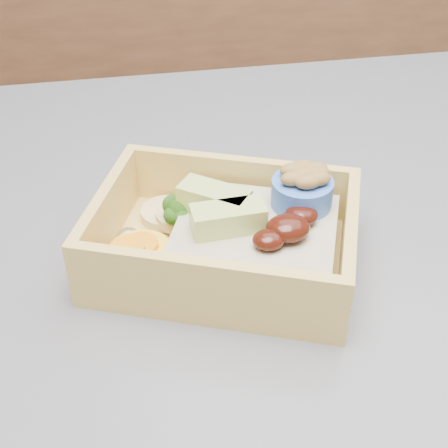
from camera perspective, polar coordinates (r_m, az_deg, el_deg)
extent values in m
cube|color=brown|center=(1.80, -14.15, 10.03)|extent=(3.20, 0.60, 0.90)
cube|color=#D6B258|center=(0.49, 0.00, -3.13)|extent=(0.23, 0.20, 0.01)
cube|color=#D6B258|center=(0.52, 1.43, 3.80)|extent=(0.18, 0.08, 0.05)
cube|color=#D6B258|center=(0.42, -1.78, -5.89)|extent=(0.18, 0.08, 0.05)
cube|color=#D6B258|center=(0.46, 11.28, -1.90)|extent=(0.05, 0.12, 0.05)
cube|color=#D6B258|center=(0.49, -10.62, 0.79)|extent=(0.05, 0.12, 0.05)
cube|color=tan|center=(0.47, 2.82, -1.70)|extent=(0.15, 0.14, 0.03)
ellipsoid|color=black|center=(0.45, 5.86, -0.38)|extent=(0.04, 0.04, 0.02)
ellipsoid|color=black|center=(0.46, 7.05, 0.77)|extent=(0.03, 0.03, 0.01)
ellipsoid|color=black|center=(0.44, 4.12, -1.44)|extent=(0.03, 0.03, 0.01)
cube|color=#B6CB6A|center=(0.45, 0.37, 0.53)|extent=(0.05, 0.03, 0.02)
cube|color=#B6CB6A|center=(0.47, -0.92, 2.27)|extent=(0.06, 0.05, 0.02)
cylinder|color=#8AB762|center=(0.50, -3.91, -0.33)|extent=(0.01, 0.01, 0.02)
sphere|color=#235112|center=(0.49, -4.01, 1.48)|extent=(0.02, 0.02, 0.02)
sphere|color=#235112|center=(0.49, -2.89, 1.45)|extent=(0.02, 0.02, 0.02)
sphere|color=#235112|center=(0.49, -4.69, 1.74)|extent=(0.02, 0.02, 0.02)
sphere|color=#235112|center=(0.48, -3.85, 0.61)|extent=(0.02, 0.02, 0.02)
sphere|color=#235112|center=(0.48, -4.68, 0.79)|extent=(0.02, 0.02, 0.02)
sphere|color=#235112|center=(0.50, -3.71, 1.82)|extent=(0.02, 0.02, 0.02)
cylinder|color=yellow|center=(0.47, -7.57, -3.33)|extent=(0.05, 0.05, 0.02)
cylinder|color=orange|center=(0.46, -7.58, -1.85)|extent=(0.03, 0.03, 0.00)
cylinder|color=orange|center=(0.45, -8.79, -2.10)|extent=(0.03, 0.03, 0.00)
cylinder|color=tan|center=(0.52, -5.25, 0.95)|extent=(0.04, 0.04, 0.01)
cylinder|color=tan|center=(0.51, -3.84, 0.82)|extent=(0.04, 0.04, 0.01)
ellipsoid|color=white|center=(0.52, -1.35, 1.59)|extent=(0.02, 0.02, 0.02)
ellipsoid|color=white|center=(0.49, -8.74, -1.49)|extent=(0.02, 0.02, 0.02)
cylinder|color=blue|center=(0.48, 7.12, 2.86)|extent=(0.05, 0.05, 0.02)
ellipsoid|color=brown|center=(0.47, 7.27, 4.48)|extent=(0.02, 0.02, 0.01)
ellipsoid|color=brown|center=(0.48, 8.48, 4.62)|extent=(0.02, 0.02, 0.01)
ellipsoid|color=brown|center=(0.48, 6.31, 4.94)|extent=(0.02, 0.02, 0.01)
ellipsoid|color=brown|center=(0.47, 7.70, 3.86)|extent=(0.02, 0.02, 0.01)
ellipsoid|color=brown|center=(0.47, 6.41, 4.15)|extent=(0.02, 0.02, 0.01)
ellipsoid|color=brown|center=(0.47, 8.54, 4.12)|extent=(0.02, 0.02, 0.01)
ellipsoid|color=brown|center=(0.48, 7.14, 5.18)|extent=(0.02, 0.02, 0.01)
ellipsoid|color=brown|center=(0.48, 8.28, 4.98)|extent=(0.02, 0.02, 0.01)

